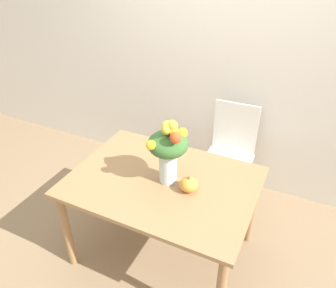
# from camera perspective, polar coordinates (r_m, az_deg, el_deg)

# --- Properties ---
(ground_plane) EXTENTS (12.00, 12.00, 0.00)m
(ground_plane) POSITION_cam_1_polar(r_m,az_deg,el_deg) (2.82, -0.79, -17.92)
(ground_plane) COLOR #8E7556
(wall_back) EXTENTS (8.00, 0.06, 2.70)m
(wall_back) POSITION_cam_1_polar(r_m,az_deg,el_deg) (3.01, 9.41, 16.19)
(wall_back) COLOR white
(wall_back) RESTS_ON ground_plane
(dining_table) EXTENTS (1.29, 0.94, 0.73)m
(dining_table) POSITION_cam_1_polar(r_m,az_deg,el_deg) (2.37, -0.90, -8.06)
(dining_table) COLOR #9E754C
(dining_table) RESTS_ON ground_plane
(flower_vase) EXTENTS (0.27, 0.28, 0.48)m
(flower_vase) POSITION_cam_1_polar(r_m,az_deg,el_deg) (2.14, 0.08, -0.76)
(flower_vase) COLOR silver
(flower_vase) RESTS_ON dining_table
(pumpkin) EXTENTS (0.12, 0.12, 0.11)m
(pumpkin) POSITION_cam_1_polar(r_m,az_deg,el_deg) (2.20, 3.62, -7.02)
(pumpkin) COLOR gold
(pumpkin) RESTS_ON dining_table
(dining_chair_near_window) EXTENTS (0.43, 0.43, 0.95)m
(dining_chair_near_window) POSITION_cam_1_polar(r_m,az_deg,el_deg) (3.05, 10.62, -1.76)
(dining_chair_near_window) COLOR white
(dining_chair_near_window) RESTS_ON ground_plane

